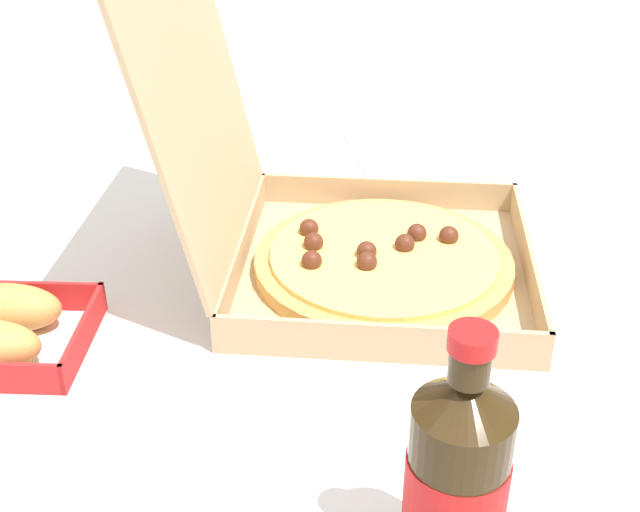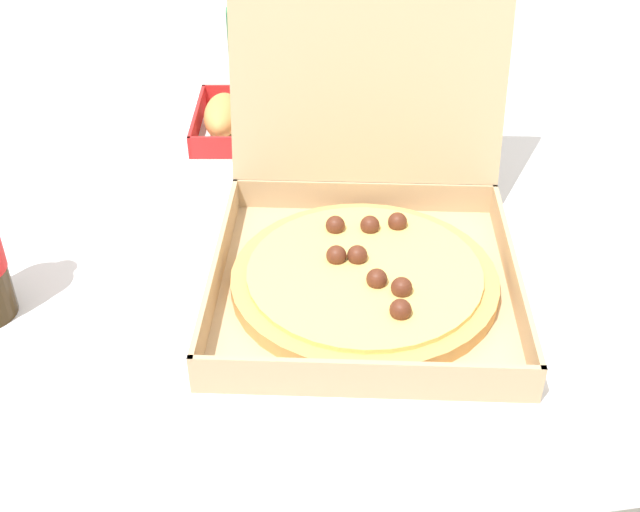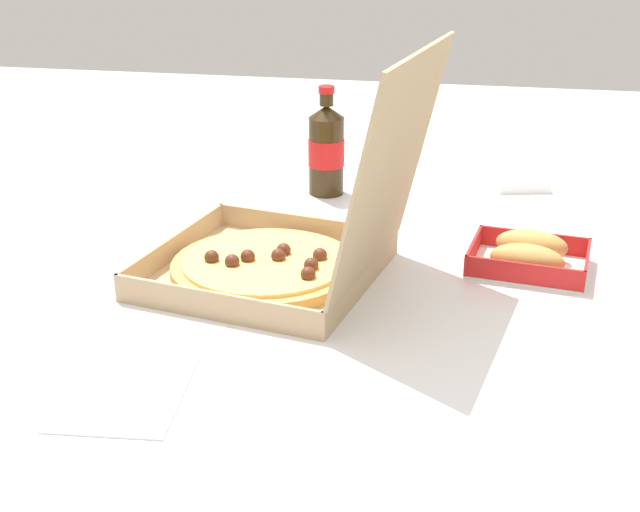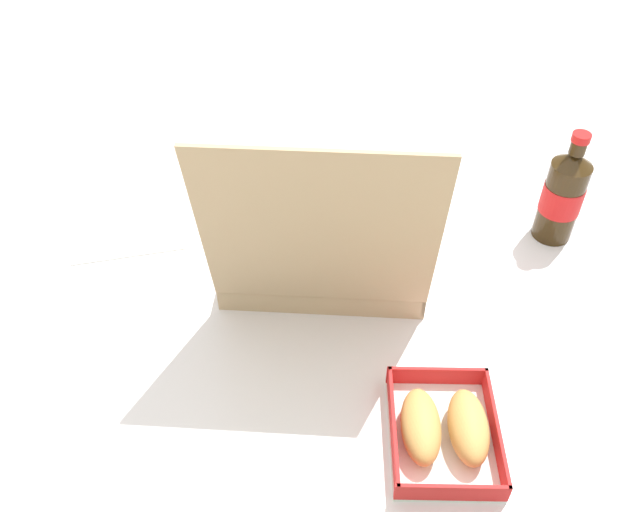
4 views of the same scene
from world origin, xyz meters
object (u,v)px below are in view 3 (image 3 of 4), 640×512
object	(u,v)px
bread_side_box	(529,255)
cola_bottle	(326,149)
pizza_box_open	(286,251)
paper_menu	(127,388)
napkin_pile	(519,181)

from	to	relation	value
bread_side_box	cola_bottle	xyz separation A→B (m)	(-0.32, -0.40, 0.07)
pizza_box_open	cola_bottle	bearing A→B (deg)	-178.13
paper_menu	cola_bottle	bearing A→B (deg)	166.89
bread_side_box	paper_menu	size ratio (longest dim) A/B	1.00
napkin_pile	paper_menu	bearing A→B (deg)	-28.80
bread_side_box	cola_bottle	world-z (taller)	cola_bottle
bread_side_box	paper_menu	bearing A→B (deg)	-46.99
pizza_box_open	napkin_pile	bearing A→B (deg)	145.72
pizza_box_open	paper_menu	world-z (taller)	pizza_box_open
pizza_box_open	bread_side_box	bearing A→B (deg)	106.62
bread_side_box	paper_menu	distance (m)	0.70
bread_side_box	napkin_pile	xyz separation A→B (m)	(-0.44, -0.01, -0.02)
paper_menu	napkin_pile	size ratio (longest dim) A/B	1.91
pizza_box_open	napkin_pile	size ratio (longest dim) A/B	4.38
cola_bottle	paper_menu	world-z (taller)	cola_bottle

